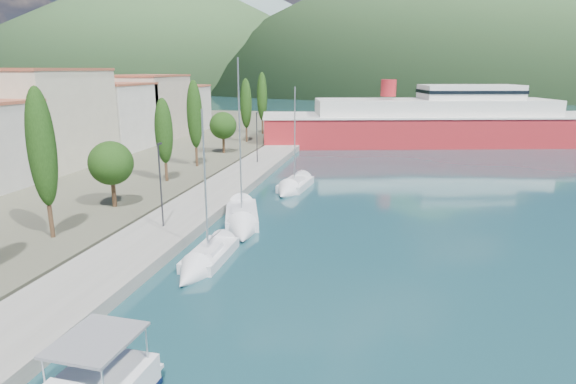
# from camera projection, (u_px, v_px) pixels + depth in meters

# --- Properties ---
(ground) EXTENTS (1400.00, 1400.00, 0.00)m
(ground) POSITION_uv_depth(u_px,v_px,m) (367.00, 113.00, 135.04)
(ground) COLOR #1A4149
(quay) EXTENTS (5.00, 88.00, 0.80)m
(quay) POSITION_uv_depth(u_px,v_px,m) (225.00, 188.00, 47.76)
(quay) COLOR gray
(quay) RESTS_ON ground
(hills_far) EXTENTS (1480.00, 900.00, 180.00)m
(hills_far) POSITION_uv_depth(u_px,v_px,m) (513.00, 11.00, 559.84)
(hills_far) COLOR slate
(hills_far) RESTS_ON ground
(hills_near) EXTENTS (1010.00, 520.00, 115.00)m
(hills_near) POSITION_uv_depth(u_px,v_px,m) (528.00, 15.00, 341.94)
(hills_near) COLOR #33532C
(hills_near) RESTS_ON ground
(town_buildings) EXTENTS (9.20, 69.20, 11.30)m
(town_buildings) POSITION_uv_depth(u_px,v_px,m) (81.00, 120.00, 61.49)
(town_buildings) COLOR beige
(town_buildings) RESTS_ON land_strip
(tree_row) EXTENTS (3.67, 63.52, 10.66)m
(tree_row) POSITION_uv_depth(u_px,v_px,m) (186.00, 126.00, 53.25)
(tree_row) COLOR #47301E
(tree_row) RESTS_ON land_strip
(lamp_posts) EXTENTS (0.15, 44.64, 6.06)m
(lamp_posts) POSITION_uv_depth(u_px,v_px,m) (174.00, 176.00, 36.23)
(lamp_posts) COLOR #2D2D33
(lamp_posts) RESTS_ON quay
(sailboat_near) EXTENTS (2.20, 7.29, 10.47)m
(sailboat_near) POSITION_uv_depth(u_px,v_px,m) (200.00, 266.00, 29.20)
(sailboat_near) COLOR silver
(sailboat_near) RESTS_ON ground
(sailboat_mid) EXTENTS (5.33, 9.83, 13.71)m
(sailboat_mid) POSITION_uv_depth(u_px,v_px,m) (242.00, 224.00, 36.86)
(sailboat_mid) COLOR silver
(sailboat_mid) RESTS_ON ground
(sailboat_far) EXTENTS (3.19, 7.81, 11.17)m
(sailboat_far) POSITION_uv_depth(u_px,v_px,m) (290.00, 189.00, 47.75)
(sailboat_far) COLOR silver
(sailboat_far) RESTS_ON ground
(ferry) EXTENTS (55.81, 24.37, 10.85)m
(ferry) POSITION_uv_depth(u_px,v_px,m) (434.00, 124.00, 77.54)
(ferry) COLOR #A71E24
(ferry) RESTS_ON ground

